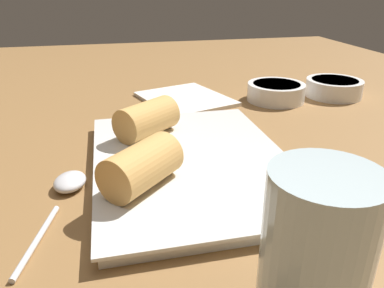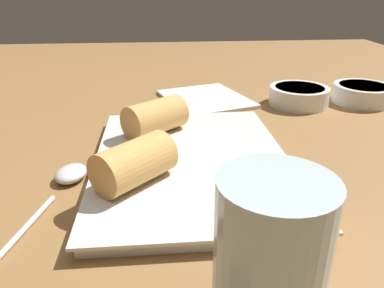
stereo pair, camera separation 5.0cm
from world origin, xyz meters
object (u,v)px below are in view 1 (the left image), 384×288
Objects in this scene: spoon at (67,187)px; napkin at (185,99)px; drinking_glass at (316,254)px; serving_plate at (192,164)px; dipping_bowl_far at (334,87)px; dipping_bowl_near at (276,91)px.

spoon reaches higher than napkin.
serving_plate is at bearing -173.25° from drinking_glass.
serving_plate is 2.78× the size of drinking_glass.
dipping_bowl_far is at bearing 125.37° from serving_plate.
dipping_bowl_near is 1.00× the size of dipping_bowl_far.
dipping_bowl_near is 15.70cm from napkin.
serving_plate is at bearing -42.22° from dipping_bowl_near.
serving_plate is 21.46cm from drinking_glass.
dipping_bowl_near is at bearing 125.71° from spoon.
spoon is at bearing -82.07° from serving_plate.
serving_plate is 38.09cm from dipping_bowl_far.
napkin is 1.77× the size of drinking_glass.
dipping_bowl_far is at bearing 90.96° from dipping_bowl_near.
dipping_bowl_far is 0.65× the size of spoon.
spoon is (1.83, -13.11, -0.11)cm from serving_plate.
spoon is 32.46cm from napkin.
dipping_bowl_near is 46.24cm from drinking_glass.
dipping_bowl_near is at bearing 157.88° from drinking_glass.
spoon is at bearing -54.29° from dipping_bowl_near.
dipping_bowl_near is 0.53× the size of napkin.
napkin is at bearing 177.38° from drinking_glass.
serving_plate is at bearing -10.25° from napkin.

